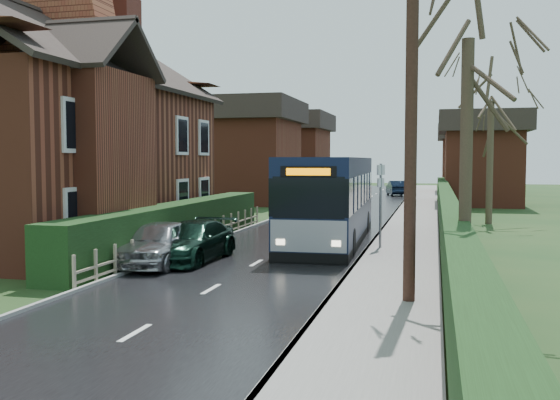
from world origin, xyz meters
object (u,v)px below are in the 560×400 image
(car_silver, at_px, (158,243))
(bus_stop_sign, at_px, (381,194))
(car_green, at_px, (192,241))
(bus, at_px, (331,200))
(telegraph_pole, at_px, (411,128))
(brick_house, at_px, (56,129))

(car_silver, bearing_deg, bus_stop_sign, 30.61)
(car_silver, height_order, car_green, car_silver)
(car_silver, bearing_deg, bus, 51.88)
(telegraph_pole, bearing_deg, car_green, 160.61)
(bus, relative_size, car_silver, 2.72)
(car_green, bearing_deg, car_silver, -123.81)
(telegraph_pole, bearing_deg, car_silver, 168.72)
(car_silver, bearing_deg, car_green, 48.68)
(bus_stop_sign, relative_size, telegraph_pole, 0.40)
(car_silver, bearing_deg, brick_house, 142.39)
(telegraph_pole, bearing_deg, bus_stop_sign, 113.37)
(telegraph_pole, bearing_deg, bus, 122.78)
(car_green, xyz_separation_m, bus_stop_sign, (5.58, 3.57, 1.39))
(car_green, distance_m, telegraph_pole, 8.89)
(brick_house, relative_size, car_green, 3.37)
(car_green, height_order, bus_stop_sign, bus_stop_sign)
(bus, height_order, bus_stop_sign, bus)
(bus, bearing_deg, telegraph_pole, -73.54)
(brick_house, relative_size, car_silver, 3.65)
(brick_house, xyz_separation_m, bus_stop_sign, (12.22, 0.75, -2.35))
(bus, distance_m, bus_stop_sign, 2.88)
(brick_house, xyz_separation_m, car_green, (6.64, -2.82, -3.75))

